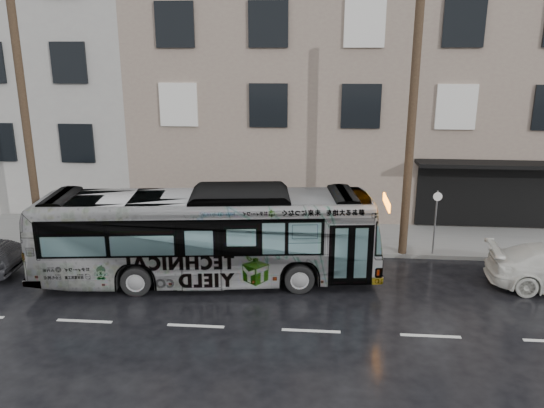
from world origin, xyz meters
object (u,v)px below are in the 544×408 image
at_px(utility_pole_front, 411,132).
at_px(bus, 207,236).
at_px(utility_pole_rear, 26,127).
at_px(sign_post, 435,223).

height_order(utility_pole_front, bus, utility_pole_front).
bearing_deg(utility_pole_rear, sign_post, 0.00).
height_order(utility_pole_front, utility_pole_rear, same).
relative_size(sign_post, bus, 0.22).
distance_m(utility_pole_front, bus, 7.90).
xyz_separation_m(utility_pole_front, sign_post, (1.10, 0.00, -3.30)).
relative_size(utility_pole_front, bus, 0.81).
distance_m(utility_pole_rear, bus, 8.31).
relative_size(utility_pole_front, sign_post, 3.75).
height_order(utility_pole_rear, sign_post, utility_pole_rear).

